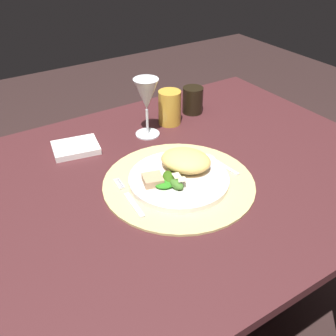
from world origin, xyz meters
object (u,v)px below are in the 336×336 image
(fork, at_px, (130,199))
(amber_tumbler, at_px, (170,108))
(dinner_plate, at_px, (179,179))
(wine_glass, at_px, (146,97))
(dark_tumbler, at_px, (193,100))
(dining_table, at_px, (160,220))
(napkin, at_px, (76,148))
(spoon, at_px, (215,161))

(fork, xyz_separation_m, amber_tumbler, (0.30, 0.29, 0.05))
(dinner_plate, distance_m, wine_glass, 0.29)
(fork, xyz_separation_m, dark_tumbler, (0.41, 0.31, 0.04))
(dinner_plate, xyz_separation_m, fork, (-0.14, 0.00, -0.01))
(dining_table, distance_m, napkin, 0.32)
(napkin, height_order, wine_glass, wine_glass)
(fork, bearing_deg, dining_table, 22.22)
(spoon, xyz_separation_m, amber_tumbler, (0.03, 0.27, 0.05))
(dining_table, xyz_separation_m, amber_tumbler, (0.19, 0.25, 0.20))
(dinner_plate, bearing_deg, amber_tumbler, 61.00)
(dining_table, height_order, fork, fork)
(spoon, xyz_separation_m, dark_tumbler, (0.14, 0.29, 0.04))
(dining_table, xyz_separation_m, spoon, (0.17, -0.02, 0.15))
(wine_glass, xyz_separation_m, dark_tumbler, (0.21, 0.05, -0.08))
(dining_table, height_order, napkin, napkin)
(spoon, relative_size, napkin, 0.99)
(dinner_plate, xyz_separation_m, amber_tumbler, (0.16, 0.29, 0.04))
(fork, height_order, amber_tumbler, amber_tumbler)
(fork, bearing_deg, napkin, 93.53)
(napkin, bearing_deg, fork, -86.47)
(dining_table, bearing_deg, amber_tumbler, 51.98)
(napkin, relative_size, amber_tumbler, 1.17)
(spoon, bearing_deg, dining_table, 172.12)
(fork, height_order, spoon, spoon)
(fork, bearing_deg, dark_tumbler, 37.67)
(fork, distance_m, spoon, 0.27)
(dinner_plate, distance_m, spoon, 0.14)
(fork, bearing_deg, dinner_plate, -1.20)
(spoon, bearing_deg, napkin, 137.08)
(dining_table, relative_size, dark_tumbler, 14.76)
(dining_table, distance_m, dinner_plate, 0.17)
(dinner_plate, bearing_deg, fork, 178.80)
(dining_table, xyz_separation_m, dark_tumbler, (0.30, 0.27, 0.19))
(dinner_plate, xyz_separation_m, spoon, (0.14, 0.02, -0.01))
(dining_table, bearing_deg, napkin, 116.89)
(dining_table, relative_size, spoon, 10.33)
(dinner_plate, distance_m, dark_tumbler, 0.42)
(dining_table, xyz_separation_m, fork, (-0.11, -0.04, 0.15))
(spoon, distance_m, amber_tumbler, 0.27)
(wine_glass, bearing_deg, dining_table, -113.34)
(dinner_plate, distance_m, napkin, 0.33)
(spoon, xyz_separation_m, napkin, (-0.29, 0.27, 0.00))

